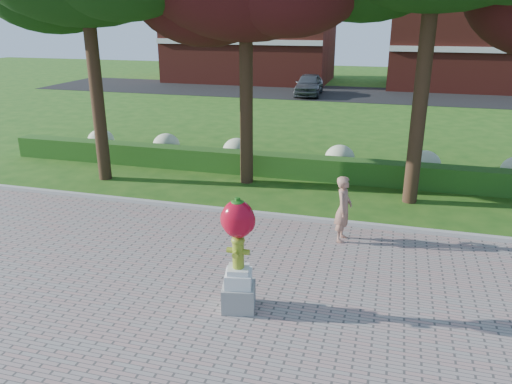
% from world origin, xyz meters
% --- Properties ---
extents(ground, '(100.00, 100.00, 0.00)m').
position_xyz_m(ground, '(0.00, 0.00, 0.00)').
color(ground, '#215114').
rests_on(ground, ground).
extents(walkway, '(40.00, 14.00, 0.04)m').
position_xyz_m(walkway, '(0.00, -4.00, 0.02)').
color(walkway, gray).
rests_on(walkway, ground).
extents(curb, '(40.00, 0.18, 0.15)m').
position_xyz_m(curb, '(0.00, 3.00, 0.07)').
color(curb, '#ADADA5').
rests_on(curb, ground).
extents(lawn_hedge, '(24.00, 0.70, 0.80)m').
position_xyz_m(lawn_hedge, '(0.00, 7.00, 0.40)').
color(lawn_hedge, '#234C15').
rests_on(lawn_hedge, ground).
extents(hydrangea_row, '(20.10, 1.10, 0.99)m').
position_xyz_m(hydrangea_row, '(0.57, 8.00, 0.55)').
color(hydrangea_row, beige).
rests_on(hydrangea_row, ground).
extents(street, '(50.00, 8.00, 0.02)m').
position_xyz_m(street, '(0.00, 28.00, 0.01)').
color(street, black).
rests_on(street, ground).
extents(building_left, '(14.00, 8.00, 7.00)m').
position_xyz_m(building_left, '(-10.00, 34.00, 3.50)').
color(building_left, maroon).
rests_on(building_left, ground).
extents(building_right, '(12.00, 8.00, 6.40)m').
position_xyz_m(building_right, '(8.00, 34.00, 3.20)').
color(building_right, maroon).
rests_on(building_right, ground).
extents(hydrant_sculpture, '(0.75, 0.75, 2.34)m').
position_xyz_m(hydrant_sculpture, '(0.15, -1.77, 1.28)').
color(hydrant_sculpture, gray).
rests_on(hydrant_sculpture, walkway).
extents(woman, '(0.47, 0.67, 1.72)m').
position_xyz_m(woman, '(1.77, 1.98, 0.90)').
color(woman, '#9E6E5A').
rests_on(woman, walkway).
extents(parked_car, '(2.07, 4.62, 1.54)m').
position_xyz_m(parked_car, '(-3.38, 26.49, 0.79)').
color(parked_car, '#43474B').
rests_on(parked_car, street).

